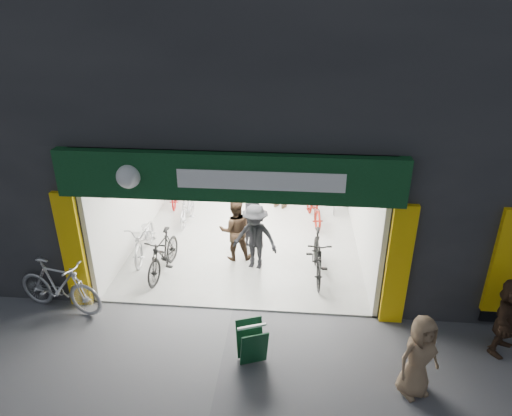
# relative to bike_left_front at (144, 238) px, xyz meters

# --- Properties ---
(ground) EXTENTS (60.00, 60.00, 0.00)m
(ground) POSITION_rel_bike_left_front_xyz_m (2.50, -2.02, -0.49)
(ground) COLOR #56565B
(ground) RESTS_ON ground
(building) EXTENTS (17.00, 10.27, 8.00)m
(building) POSITION_rel_bike_left_front_xyz_m (3.41, 2.96, 3.82)
(building) COLOR #232326
(building) RESTS_ON ground
(bike_left_front) EXTENTS (0.81, 1.92, 0.98)m
(bike_left_front) POSITION_rel_bike_left_front_xyz_m (0.00, 0.00, 0.00)
(bike_left_front) COLOR #A9AAAE
(bike_left_front) RESTS_ON ground
(bike_left_midfront) EXTENTS (0.71, 1.83, 1.07)m
(bike_left_midfront) POSITION_rel_bike_left_front_xyz_m (0.70, -0.78, 0.05)
(bike_left_midfront) COLOR black
(bike_left_midfront) RESTS_ON ground
(bike_left_midback) EXTENTS (0.78, 1.74, 0.88)m
(bike_left_midback) POSITION_rel_bike_left_front_xyz_m (0.00, 3.24, -0.05)
(bike_left_midback) COLOR maroon
(bike_left_midback) RESTS_ON ground
(bike_left_back) EXTENTS (0.47, 1.56, 0.93)m
(bike_left_back) POSITION_rel_bike_left_front_xyz_m (0.65, 1.95, -0.02)
(bike_left_back) COLOR #A9A9AD
(bike_left_back) RESTS_ON ground
(bike_right_front) EXTENTS (0.59, 1.88, 1.12)m
(bike_right_front) POSITION_rel_bike_left_front_xyz_m (4.30, -0.59, 0.07)
(bike_right_front) COLOR black
(bike_right_front) RESTS_ON ground
(bike_right_mid) EXTENTS (0.96, 1.92, 0.96)m
(bike_right_mid) POSITION_rel_bike_left_front_xyz_m (4.30, 2.31, -0.01)
(bike_right_mid) COLOR maroon
(bike_right_mid) RESTS_ON ground
(bike_right_back) EXTENTS (0.71, 1.80, 1.05)m
(bike_right_back) POSITION_rel_bike_left_front_xyz_m (5.00, 3.37, 0.04)
(bike_right_back) COLOR #B7B7BC
(bike_right_back) RESTS_ON ground
(parked_bike) EXTENTS (2.06, 1.00, 1.20)m
(parked_bike) POSITION_rel_bike_left_front_xyz_m (-1.05, -2.32, 0.11)
(parked_bike) COLOR #B5B5BA
(parked_bike) RESTS_ON ground
(customer_a) EXTENTS (0.67, 0.65, 1.55)m
(customer_a) POSITION_rel_bike_left_front_xyz_m (2.66, 0.76, 0.29)
(customer_a) COLOR black
(customer_a) RESTS_ON ground
(customer_b) EXTENTS (0.90, 0.76, 1.63)m
(customer_b) POSITION_rel_bike_left_front_xyz_m (2.30, 0.03, 0.33)
(customer_b) COLOR #362518
(customer_b) RESTS_ON ground
(customer_c) EXTENTS (1.20, 0.85, 1.68)m
(customer_c) POSITION_rel_bike_left_front_xyz_m (2.83, -0.35, 0.35)
(customer_c) COLOR black
(customer_c) RESTS_ON ground
(customer_d) EXTENTS (1.12, 0.75, 1.77)m
(customer_d) POSITION_rel_bike_left_front_xyz_m (3.29, 3.14, 0.39)
(customer_d) COLOR #947A56
(customer_d) RESTS_ON ground
(pedestrian_near) EXTENTS (0.87, 0.75, 1.51)m
(pedestrian_near) POSITION_rel_bike_left_front_xyz_m (5.80, -3.93, 0.26)
(pedestrian_near) COLOR #7F644A
(pedestrian_near) RESTS_ON ground
(pedestrian_far) EXTENTS (1.25, 1.39, 1.53)m
(pedestrian_far) POSITION_rel_bike_left_front_xyz_m (7.64, -2.76, 0.28)
(pedestrian_far) COLOR #382519
(pedestrian_far) RESTS_ON ground
(sandwich_board) EXTENTS (0.64, 0.64, 0.76)m
(sandwich_board) POSITION_rel_bike_left_front_xyz_m (3.05, -3.45, -0.07)
(sandwich_board) COLOR #0D361C
(sandwich_board) RESTS_ON ground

